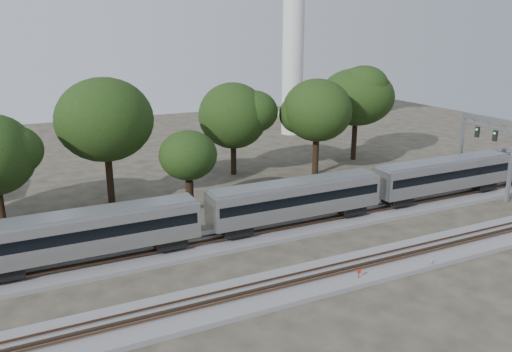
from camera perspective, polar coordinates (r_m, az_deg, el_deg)
The scene contains 13 objects.
ground at distance 42.10m, azimuth 1.08°, elevation -10.29°, with size 160.00×160.00×0.00m, color #383328.
track_far at distance 46.94m, azimuth -2.25°, elevation -7.10°, with size 160.00×5.00×0.73m.
track_near at distance 38.89m, azimuth 3.79°, elevation -12.38°, with size 160.00×5.00×0.73m.
train at distance 48.60m, azimuth 4.75°, elevation -2.45°, with size 92.47×3.19×4.70m.
switch_stand_red at distance 40.12m, azimuth 11.67°, elevation -10.92°, with size 0.35×0.15×1.13m.
switch_stand_white at distance 43.92m, azimuth 19.48°, elevation -9.31°, with size 0.27×0.09×0.87m.
switch_lever at distance 41.85m, azimuth 14.10°, elevation -10.76°, with size 0.50×0.30×0.30m, color #512D19.
signal_gantry at distance 64.11m, azimuth 24.91°, elevation 3.93°, with size 0.64×7.63×9.28m.
tree_3 at distance 56.67m, azimuth -16.89°, elevation 6.15°, with size 9.70×9.70×13.67m.
tree_4 at distance 53.01m, azimuth -7.76°, elevation 2.34°, with size 6.31×6.31×8.90m.
tree_5 at distance 66.28m, azimuth -2.65°, elevation 6.89°, with size 8.16×8.16×11.50m.
tree_6 at distance 66.50m, azimuth 7.00°, elevation 7.46°, with size 8.90×8.90×12.55m.
tree_7 at distance 75.51m, azimuth 11.41°, elevation 8.82°, with size 9.57×9.57×13.50m.
Camera 1 is at (-17.04, -33.56, 18.87)m, focal length 35.00 mm.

